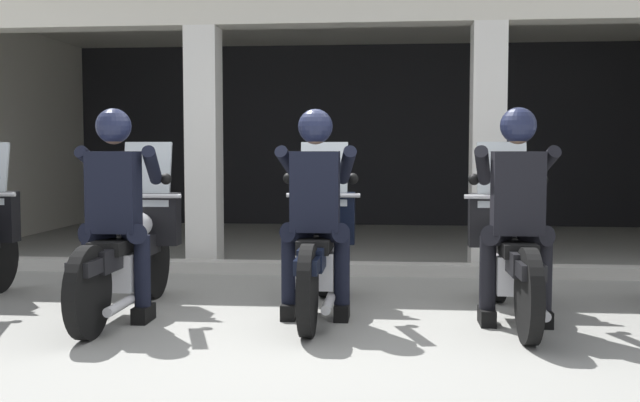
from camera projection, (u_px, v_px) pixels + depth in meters
The scene contains 9 objects.
ground_plane at pixel (341, 262), 8.49m from camera, with size 80.00×80.00×0.00m, color gray.
station_building at pixel (355, 95), 10.66m from camera, with size 10.36×5.27×3.22m.
kerb_strip at pixel (340, 268), 7.63m from camera, with size 9.86×0.24×0.12m, color #B7B5AD.
motorcycle_left at pixel (130, 250), 5.79m from camera, with size 0.62×2.04×1.35m.
police_officer_left at pixel (116, 196), 5.48m from camera, with size 0.63×0.61×1.58m.
motorcycle_center at pixel (319, 248), 5.86m from camera, with size 0.62×2.04×1.35m.
police_officer_center at pixel (316, 195), 5.55m from camera, with size 0.63×0.61×1.58m.
motorcycle_right at pixel (509, 252), 5.66m from camera, with size 0.62×2.04×1.35m.
police_officer_right at pixel (517, 197), 5.35m from camera, with size 0.63×0.61×1.58m.
Camera 1 is at (0.55, -5.41, 1.28)m, focal length 41.56 mm.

